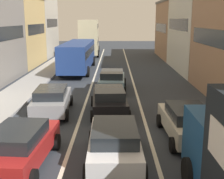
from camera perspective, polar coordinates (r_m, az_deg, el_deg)
name	(u,v)px	position (r m, az deg, el deg)	size (l,w,h in m)	color
sidewalk_left	(28,85)	(24.78, -15.54, 0.80)	(2.60, 64.00, 0.14)	#A2A2A2
lane_stripe_left	(91,86)	(23.91, -3.93, 0.66)	(0.16, 60.00, 0.01)	silver
lane_stripe_right	(134,86)	(23.89, 4.23, 0.65)	(0.16, 60.00, 0.01)	silver
sedan_centre_lane_second	(115,142)	(11.16, 0.48, -9.92)	(2.12, 4.33, 1.49)	silver
wagon_left_lane_second	(20,145)	(11.38, -17.05, -10.07)	(2.29, 4.41, 1.49)	#A51E1E
hatchback_centre_lane_third	(109,100)	(16.73, -0.53, -1.99)	(2.28, 4.40, 1.49)	black
sedan_left_lane_third	(52,99)	(17.16, -11.30, -1.86)	(2.28, 4.40, 1.49)	gray
coupe_centre_lane_fourth	(112,80)	(22.25, 0.01, 1.84)	(2.17, 4.35, 1.49)	#759EB7
sedan_right_lane_behind_truck	(187,122)	(13.69, 14.01, -5.89)	(2.19, 4.36, 1.49)	beige
bus_mid_queue_primary	(78,54)	(30.67, -6.44, 6.71)	(2.88, 10.53, 2.90)	navy
bus_far_queue_secondary	(89,35)	(44.71, -4.29, 10.14)	(3.10, 10.59, 5.06)	#BFB793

